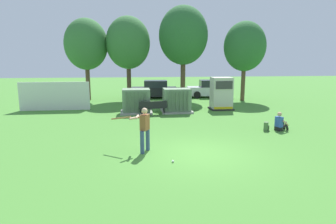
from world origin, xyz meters
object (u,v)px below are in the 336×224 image
(transformer_mid_west, at_px, (177,101))
(batter, at_px, (143,127))
(park_bench, at_px, (153,107))
(seated_spectator, at_px, (280,123))
(transformer_west, at_px, (136,101))
(backpack, at_px, (266,126))
(parked_car_leftmost, at_px, (155,90))
(sports_ball, at_px, (173,161))
(parked_car_left_of_center, at_px, (210,89))
(generator_enclosure, at_px, (221,94))

(transformer_mid_west, bearing_deg, batter, -106.81)
(park_bench, distance_m, seated_spectator, 7.81)
(transformer_west, xyz_separation_m, transformer_mid_west, (2.74, 0.01, 0.00))
(backpack, relative_size, parked_car_leftmost, 0.10)
(park_bench, bearing_deg, transformer_west, 140.84)
(sports_ball, relative_size, backpack, 0.20)
(parked_car_leftmost, xyz_separation_m, parked_car_left_of_center, (5.29, -0.08, 0.00))
(transformer_west, relative_size, seated_spectator, 2.18)
(transformer_mid_west, xyz_separation_m, batter, (-2.51, -8.29, 0.19))
(transformer_west, xyz_separation_m, generator_enclosure, (6.06, 0.70, 0.35))
(backpack, xyz_separation_m, parked_car_left_of_center, (0.54, 13.14, 0.54))
(batter, bearing_deg, park_bench, 83.56)
(parked_car_left_of_center, bearing_deg, seated_spectator, -89.27)
(generator_enclosure, bearing_deg, transformer_mid_west, -168.27)
(batter, distance_m, seated_spectator, 7.46)
(transformer_west, xyz_separation_m, parked_car_leftmost, (1.74, 7.58, -0.04))
(transformer_mid_west, bearing_deg, parked_car_leftmost, 97.49)
(batter, distance_m, sports_ball, 1.89)
(transformer_west, distance_m, parked_car_left_of_center, 10.28)
(transformer_west, relative_size, transformer_mid_west, 1.00)
(sports_ball, bearing_deg, generator_enclosure, 64.75)
(transformer_mid_west, xyz_separation_m, parked_car_left_of_center, (4.30, 7.49, -0.04))
(batter, bearing_deg, transformer_west, 91.60)
(transformer_mid_west, height_order, backpack, transformer_mid_west)
(transformer_mid_west, distance_m, parked_car_leftmost, 7.63)
(park_bench, relative_size, parked_car_leftmost, 0.43)
(transformer_west, distance_m, batter, 8.29)
(batter, xyz_separation_m, sports_ball, (0.97, -1.32, -0.93))
(transformer_mid_west, height_order, parked_car_left_of_center, same)
(park_bench, bearing_deg, sports_ball, -89.11)
(generator_enclosure, distance_m, parked_car_leftmost, 8.13)
(backpack, bearing_deg, park_bench, 138.68)
(backpack, bearing_deg, batter, -157.11)
(sports_ball, bearing_deg, backpack, 36.86)
(transformer_mid_west, distance_m, sports_ball, 9.76)
(sports_ball, distance_m, seated_spectator, 7.17)
(transformer_west, relative_size, parked_car_leftmost, 0.49)
(generator_enclosure, xyz_separation_m, backpack, (0.43, -6.34, -0.92))
(transformer_west, bearing_deg, parked_car_leftmost, 77.05)
(backpack, bearing_deg, sports_ball, -143.14)
(generator_enclosure, distance_m, batter, 10.71)
(transformer_west, relative_size, batter, 1.21)
(parked_car_leftmost, bearing_deg, sports_ball, -91.80)
(batter, relative_size, parked_car_leftmost, 0.40)
(transformer_west, relative_size, parked_car_left_of_center, 0.49)
(batter, bearing_deg, sports_ball, -53.71)
(batter, relative_size, backpack, 3.95)
(sports_ball, bearing_deg, park_bench, 90.89)
(park_bench, relative_size, batter, 1.06)
(transformer_mid_west, relative_size, backpack, 4.77)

